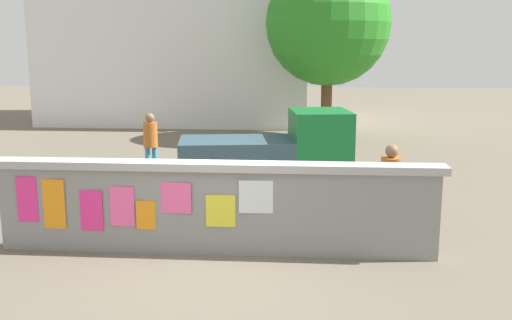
% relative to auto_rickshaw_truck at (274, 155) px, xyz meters
% --- Properties ---
extents(ground, '(60.00, 60.00, 0.00)m').
position_rel_auto_rickshaw_truck_xyz_m(ground, '(-0.73, 4.36, -0.90)').
color(ground, '#6B6051').
extents(poster_wall, '(7.01, 0.42, 1.45)m').
position_rel_auto_rickshaw_truck_xyz_m(poster_wall, '(-0.74, -3.65, -0.15)').
color(poster_wall, gray).
rests_on(poster_wall, ground).
extents(auto_rickshaw_truck, '(3.78, 2.01, 1.85)m').
position_rel_auto_rickshaw_truck_xyz_m(auto_rickshaw_truck, '(0.00, 0.00, 0.00)').
color(auto_rickshaw_truck, black).
rests_on(auto_rickshaw_truck, ground).
extents(motorcycle, '(1.88, 0.67, 0.87)m').
position_rel_auto_rickshaw_truck_xyz_m(motorcycle, '(-3.09, -2.30, -0.44)').
color(motorcycle, black).
rests_on(motorcycle, ground).
extents(person_walking, '(0.47, 0.47, 1.62)m').
position_rel_auto_rickshaw_truck_xyz_m(person_walking, '(2.07, -2.79, 0.09)').
color(person_walking, '#338CBF').
rests_on(person_walking, ground).
extents(person_bystander, '(0.48, 0.48, 1.62)m').
position_rel_auto_rickshaw_truck_xyz_m(person_bystander, '(-3.04, 1.36, 0.09)').
color(person_bystander, '#338CBF').
rests_on(person_bystander, ground).
extents(tree_roadside, '(4.27, 4.27, 6.11)m').
position_rel_auto_rickshaw_truck_xyz_m(tree_roadside, '(1.44, 8.28, 3.06)').
color(tree_roadside, brown).
rests_on(tree_roadside, ground).
extents(building_background, '(11.19, 7.00, 6.09)m').
position_rel_auto_rickshaw_truck_xyz_m(building_background, '(-4.68, 13.44, 2.16)').
color(building_background, white).
rests_on(building_background, ground).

